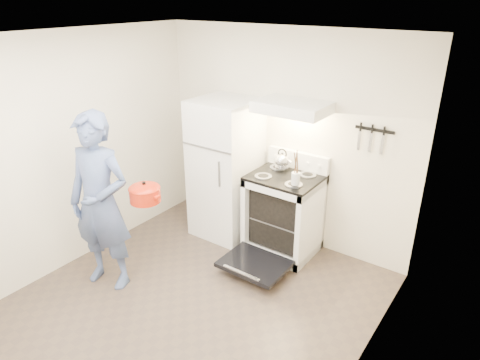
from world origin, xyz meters
name	(u,v)px	position (x,y,z in m)	size (l,w,h in m)	color
floor	(184,310)	(0.00, 0.00, 0.00)	(3.60, 3.60, 0.00)	#4B3E32
back_wall	(283,139)	(0.00, 1.80, 1.25)	(3.20, 0.02, 2.50)	silver
refrigerator	(226,169)	(-0.58, 1.45, 0.85)	(0.70, 0.70, 1.70)	white
stove_body	(284,215)	(0.23, 1.48, 0.46)	(0.76, 0.65, 0.92)	white
cooktop	(285,177)	(0.23, 1.48, 0.94)	(0.76, 0.65, 0.03)	black
backsplash	(298,160)	(0.23, 1.76, 1.05)	(0.76, 0.07, 0.20)	white
oven_door	(255,264)	(0.23, 0.88, 0.12)	(0.70, 0.54, 0.04)	black
oven_rack	(284,217)	(0.23, 1.48, 0.44)	(0.60, 0.52, 0.01)	gray
range_hood	(292,107)	(0.23, 1.55, 1.71)	(0.76, 0.50, 0.12)	white
knife_strip	(375,130)	(1.05, 1.79, 1.55)	(0.40, 0.02, 0.03)	black
pizza_stone	(282,215)	(0.21, 1.47, 0.45)	(0.31, 0.31, 0.02)	#986F51
tea_kettle	(282,160)	(0.11, 1.60, 1.08)	(0.21, 0.17, 0.26)	silver
utensil_jar	(296,179)	(0.46, 1.28, 1.05)	(0.09, 0.09, 0.13)	silver
person	(100,203)	(-0.95, -0.10, 0.92)	(0.67, 0.44, 1.83)	#374D72
dutch_oven	(145,195)	(-0.64, 0.20, 0.98)	(0.38, 0.31, 0.24)	#B9230D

